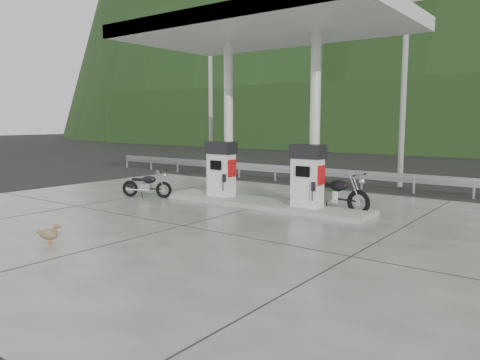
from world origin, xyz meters
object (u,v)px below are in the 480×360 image
Objects in this scene: gas_pump_right at (307,176)px; duck at (48,235)px; motorcycle_right at (335,194)px; gas_pump_left at (221,169)px; motorcycle_left at (147,186)px.

duck is (-2.71, -6.48, -0.86)m from gas_pump_right.
motorcycle_right is at bearing 43.07° from duck.
gas_pump_left reaches higher than motorcycle_right.
motorcycle_left is at bearing 96.66° from duck.
gas_pump_left is at bearing -164.40° from motorcycle_right.
motorcycle_right is at bearing -8.38° from motorcycle_left.
motorcycle_right is 7.82m from duck.
motorcycle_right is 3.94× the size of duck.
gas_pump_right is at bearing -12.69° from motorcycle_left.
motorcycle_left is 3.20× the size of duck.
gas_pump_right reaches higher than duck.
motorcycle_right reaches higher than duck.
gas_pump_left is 3.87m from motorcycle_right.
duck is (0.49, -6.48, -0.86)m from gas_pump_left.
motorcycle_right reaches higher than motorcycle_left.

